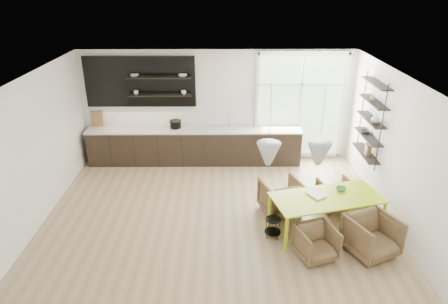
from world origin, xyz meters
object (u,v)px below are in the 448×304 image
(dining_table, at_px, (327,199))
(armchair_front_left, at_px, (316,243))
(armchair_back_left, at_px, (281,196))
(wire_stool, at_px, (273,225))
(armchair_front_right, at_px, (372,236))
(armchair_back_right, at_px, (336,195))

(dining_table, distance_m, armchair_front_left, 0.96)
(dining_table, bearing_deg, armchair_back_left, 123.46)
(armchair_front_left, distance_m, wire_stool, 0.91)
(armchair_front_right, relative_size, wire_stool, 2.05)
(dining_table, relative_size, armchair_front_left, 3.42)
(armchair_back_left, xyz_separation_m, armchair_front_left, (0.42, -1.48, -0.07))
(dining_table, bearing_deg, wire_stool, 176.48)
(armchair_back_left, distance_m, wire_stool, 0.93)
(dining_table, bearing_deg, armchair_front_left, -127.31)
(wire_stool, bearing_deg, armchair_back_right, 35.61)
(armchair_front_left, bearing_deg, wire_stool, 119.58)
(dining_table, xyz_separation_m, wire_stool, (-1.02, -0.20, -0.45))
(armchair_back_left, bearing_deg, armchair_front_right, 118.60)
(wire_stool, bearing_deg, armchair_front_left, -41.32)
(armchair_back_right, height_order, armchair_front_right, armchair_front_right)
(armchair_front_left, bearing_deg, armchair_back_right, 45.83)
(wire_stool, bearing_deg, armchair_front_right, -16.37)
(armchair_front_left, height_order, wire_stool, armchair_front_left)
(armchair_front_right, bearing_deg, armchair_front_left, 161.75)
(armchair_front_right, height_order, wire_stool, armchair_front_right)
(armchair_back_right, relative_size, armchair_front_right, 0.85)
(armchair_back_right, bearing_deg, wire_stool, 23.05)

